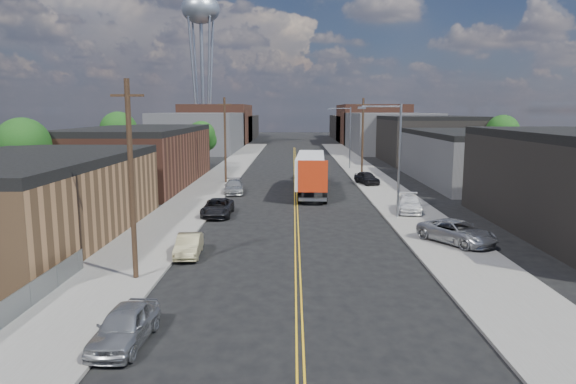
{
  "coord_description": "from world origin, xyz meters",
  "views": [
    {
      "loc": [
        -0.25,
        -14.84,
        8.48
      ],
      "look_at": [
        -0.64,
        22.8,
        2.5
      ],
      "focal_mm": 32.0,
      "sensor_mm": 36.0,
      "label": 1
    }
  ],
  "objects_px": {
    "water_tower": "(201,15)",
    "car_left_c": "(218,208)",
    "car_left_a": "(125,326)",
    "car_ahead_truck": "(307,171)",
    "car_right_lot_c": "(367,178)",
    "car_left_d": "(234,187)",
    "car_right_lot_a": "(457,232)",
    "semi_truck": "(310,170)",
    "car_right_lot_b": "(409,204)",
    "car_left_b": "(189,245)"
  },
  "relations": [
    {
      "from": "water_tower",
      "to": "car_left_c",
      "type": "bearing_deg",
      "value": -79.48
    },
    {
      "from": "car_left_a",
      "to": "car_ahead_truck",
      "type": "xyz_separation_m",
      "value": [
        7.9,
        47.78,
        0.06
      ]
    },
    {
      "from": "car_right_lot_c",
      "to": "car_ahead_truck",
      "type": "distance_m",
      "value": 9.68
    },
    {
      "from": "water_tower",
      "to": "car_left_d",
      "type": "distance_m",
      "value": 79.89
    },
    {
      "from": "car_left_c",
      "to": "car_right_lot_c",
      "type": "distance_m",
      "value": 22.88
    },
    {
      "from": "car_left_d",
      "to": "car_right_lot_a",
      "type": "distance_m",
      "value": 26.46
    },
    {
      "from": "car_left_d",
      "to": "car_right_lot_a",
      "type": "relative_size",
      "value": 0.91
    },
    {
      "from": "semi_truck",
      "to": "car_right_lot_a",
      "type": "xyz_separation_m",
      "value": [
        8.65,
        -21.47,
        -1.46
      ]
    },
    {
      "from": "car_right_lot_c",
      "to": "car_right_lot_b",
      "type": "bearing_deg",
      "value": -102.78
    },
    {
      "from": "car_left_a",
      "to": "car_left_c",
      "type": "xyz_separation_m",
      "value": [
        0.0,
        23.17,
        -0.02
      ]
    },
    {
      "from": "car_ahead_truck",
      "to": "car_left_c",
      "type": "bearing_deg",
      "value": -100.42
    },
    {
      "from": "car_left_c",
      "to": "semi_truck",
      "type": "bearing_deg",
      "value": 56.77
    },
    {
      "from": "semi_truck",
      "to": "car_left_c",
      "type": "xyz_separation_m",
      "value": [
        -7.9,
        -12.42,
        -1.64
      ]
    },
    {
      "from": "car_left_d",
      "to": "car_right_lot_c",
      "type": "distance_m",
      "value": 15.79
    },
    {
      "from": "car_left_c",
      "to": "water_tower",
      "type": "bearing_deg",
      "value": 99.74
    },
    {
      "from": "car_left_d",
      "to": "car_right_lot_b",
      "type": "relative_size",
      "value": 1.01
    },
    {
      "from": "car_left_b",
      "to": "car_right_lot_c",
      "type": "bearing_deg",
      "value": 59.48
    },
    {
      "from": "car_left_c",
      "to": "car_right_lot_b",
      "type": "xyz_separation_m",
      "value": [
        15.79,
        1.23,
        0.14
      ]
    },
    {
      "from": "water_tower",
      "to": "car_left_a",
      "type": "bearing_deg",
      "value": -81.72
    },
    {
      "from": "water_tower",
      "to": "car_right_lot_c",
      "type": "bearing_deg",
      "value": -65.54
    },
    {
      "from": "car_ahead_truck",
      "to": "water_tower",
      "type": "bearing_deg",
      "value": 118.96
    },
    {
      "from": "car_left_a",
      "to": "car_right_lot_b",
      "type": "height_order",
      "value": "car_right_lot_b"
    },
    {
      "from": "water_tower",
      "to": "car_right_lot_a",
      "type": "relative_size",
      "value": 7.06
    },
    {
      "from": "semi_truck",
      "to": "car_right_lot_b",
      "type": "xyz_separation_m",
      "value": [
        7.89,
        -11.2,
        -1.5
      ]
    },
    {
      "from": "car_left_a",
      "to": "car_right_lot_c",
      "type": "distance_m",
      "value": 43.32
    },
    {
      "from": "water_tower",
      "to": "car_left_a",
      "type": "distance_m",
      "value": 112.36
    },
    {
      "from": "car_left_a",
      "to": "car_left_b",
      "type": "height_order",
      "value": "car_left_a"
    },
    {
      "from": "water_tower",
      "to": "car_right_lot_a",
      "type": "bearing_deg",
      "value": -70.94
    },
    {
      "from": "car_right_lot_c",
      "to": "car_left_b",
      "type": "bearing_deg",
      "value": -133.51
    },
    {
      "from": "car_left_a",
      "to": "car_left_b",
      "type": "xyz_separation_m",
      "value": [
        0.0,
        11.58,
        -0.07
      ]
    },
    {
      "from": "car_left_b",
      "to": "car_right_lot_b",
      "type": "xyz_separation_m",
      "value": [
        15.79,
        12.82,
        0.2
      ]
    },
    {
      "from": "car_right_lot_c",
      "to": "car_left_d",
      "type": "bearing_deg",
      "value": -174.54
    },
    {
      "from": "car_left_c",
      "to": "car_ahead_truck",
      "type": "height_order",
      "value": "car_ahead_truck"
    },
    {
      "from": "car_left_b",
      "to": "car_left_d",
      "type": "bearing_deg",
      "value": 86.03
    },
    {
      "from": "car_left_a",
      "to": "car_ahead_truck",
      "type": "height_order",
      "value": "car_ahead_truck"
    },
    {
      "from": "car_left_a",
      "to": "car_left_b",
      "type": "bearing_deg",
      "value": 93.14
    },
    {
      "from": "car_left_b",
      "to": "car_right_lot_a",
      "type": "xyz_separation_m",
      "value": [
        16.55,
        2.54,
        0.24
      ]
    },
    {
      "from": "water_tower",
      "to": "car_left_a",
      "type": "xyz_separation_m",
      "value": [
        15.6,
        -107.17,
        -29.94
      ]
    },
    {
      "from": "car_right_lot_a",
      "to": "car_right_lot_b",
      "type": "relative_size",
      "value": 1.1
    },
    {
      "from": "car_left_d",
      "to": "car_ahead_truck",
      "type": "xyz_separation_m",
      "value": [
        7.9,
        13.01,
        0.07
      ]
    },
    {
      "from": "car_left_a",
      "to": "car_ahead_truck",
      "type": "distance_m",
      "value": 48.43
    },
    {
      "from": "water_tower",
      "to": "semi_truck",
      "type": "relative_size",
      "value": 2.34
    },
    {
      "from": "car_left_b",
      "to": "car_left_d",
      "type": "relative_size",
      "value": 0.81
    },
    {
      "from": "car_right_lot_b",
      "to": "car_left_d",
      "type": "bearing_deg",
      "value": 156.09
    },
    {
      "from": "car_left_d",
      "to": "semi_truck",
      "type": "bearing_deg",
      "value": 1.28
    },
    {
      "from": "water_tower",
      "to": "car_right_lot_c",
      "type": "relative_size",
      "value": 8.74
    },
    {
      "from": "car_left_c",
      "to": "car_right_lot_c",
      "type": "relative_size",
      "value": 1.18
    },
    {
      "from": "water_tower",
      "to": "car_left_b",
      "type": "bearing_deg",
      "value": -80.73
    },
    {
      "from": "car_right_lot_a",
      "to": "car_right_lot_c",
      "type": "bearing_deg",
      "value": 61.72
    },
    {
      "from": "car_right_lot_a",
      "to": "car_ahead_truck",
      "type": "xyz_separation_m",
      "value": [
        -8.65,
        33.66,
        -0.11
      ]
    }
  ]
}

